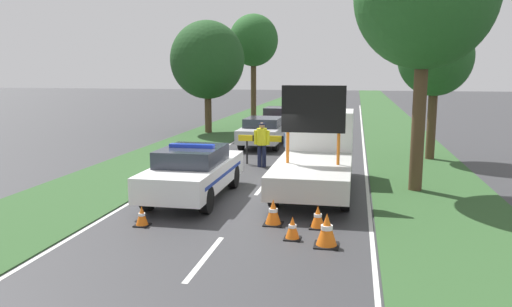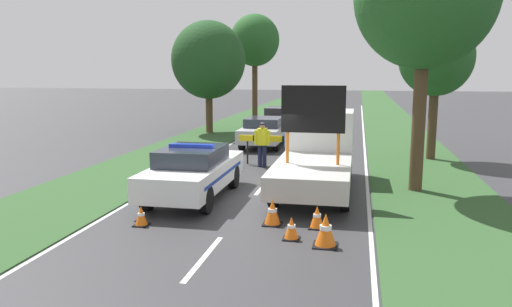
{
  "view_description": "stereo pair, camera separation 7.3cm",
  "coord_description": "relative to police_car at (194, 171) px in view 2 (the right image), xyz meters",
  "views": [
    {
      "loc": [
        2.87,
        -13.97,
        3.74
      ],
      "look_at": [
        -0.2,
        1.45,
        1.1
      ],
      "focal_mm": 35.0,
      "sensor_mm": 36.0,
      "label": 1
    },
    {
      "loc": [
        2.94,
        -13.96,
        3.74
      ],
      "look_at": [
        -0.2,
        1.45,
        1.1
      ],
      "focal_mm": 35.0,
      "sensor_mm": 36.0,
      "label": 2
    }
  ],
  "objects": [
    {
      "name": "ground_plane",
      "position": [
        1.72,
        0.28,
        -0.81
      ],
      "size": [
        160.0,
        160.0,
        0.0
      ],
      "primitive_type": "plane",
      "color": "#333335"
    },
    {
      "name": "lane_markings",
      "position": [
        1.72,
        10.44,
        -0.8
      ],
      "size": [
        6.77,
        59.2,
        0.01
      ],
      "color": "silver",
      "rests_on": "ground"
    },
    {
      "name": "grass_verge_left",
      "position": [
        -3.6,
        20.28,
        -0.79
      ],
      "size": [
        3.76,
        120.0,
        0.03
      ],
      "color": "#2D5128",
      "rests_on": "ground"
    },
    {
      "name": "grass_verge_right",
      "position": [
        7.03,
        20.28,
        -0.79
      ],
      "size": [
        3.76,
        120.0,
        0.03
      ],
      "color": "#2D5128",
      "rests_on": "ground"
    },
    {
      "name": "police_car",
      "position": [
        0.0,
        0.0,
        0.0
      ],
      "size": [
        1.89,
        4.89,
        1.63
      ],
      "rotation": [
        0.0,
        0.0,
        0.09
      ],
      "color": "white",
      "rests_on": "ground"
    },
    {
      "name": "work_truck",
      "position": [
        3.44,
        2.22,
        0.33
      ],
      "size": [
        2.19,
        6.36,
        3.31
      ],
      "rotation": [
        0.0,
        0.0,
        3.09
      ],
      "color": "white",
      "rests_on": "ground"
    },
    {
      "name": "road_barrier",
      "position": [
        1.78,
        5.62,
        0.17
      ],
      "size": [
        3.51,
        0.08,
        1.17
      ],
      "rotation": [
        0.0,
        0.0,
        0.11
      ],
      "color": "black",
      "rests_on": "ground"
    },
    {
      "name": "police_officer",
      "position": [
        1.08,
        5.1,
        0.22
      ],
      "size": [
        0.62,
        0.4,
        1.74
      ],
      "rotation": [
        0.0,
        0.0,
        3.14
      ],
      "color": "#191E38",
      "rests_on": "ground"
    },
    {
      "name": "pedestrian_civilian",
      "position": [
        2.27,
        4.88,
        0.17
      ],
      "size": [
        0.6,
        0.38,
        1.67
      ],
      "rotation": [
        0.0,
        0.0,
        0.47
      ],
      "color": "#232326",
      "rests_on": "ground"
    },
    {
      "name": "traffic_cone_near_police",
      "position": [
        3.3,
        -3.05,
        -0.55
      ],
      "size": [
        0.37,
        0.37,
        0.52
      ],
      "color": "black",
      "rests_on": "ground"
    },
    {
      "name": "traffic_cone_centre_front",
      "position": [
        -0.4,
        -2.8,
        -0.57
      ],
      "size": [
        0.35,
        0.35,
        0.49
      ],
      "color": "black",
      "rests_on": "ground"
    },
    {
      "name": "traffic_cone_near_truck",
      "position": [
        4.08,
        -3.34,
        -0.45
      ],
      "size": [
        0.53,
        0.53,
        0.73
      ],
      "color": "black",
      "rests_on": "ground"
    },
    {
      "name": "traffic_cone_behind_barrier",
      "position": [
        3.8,
        -2.14,
        -0.54
      ],
      "size": [
        0.39,
        0.39,
        0.55
      ],
      "color": "black",
      "rests_on": "ground"
    },
    {
      "name": "traffic_cone_lane_edge",
      "position": [
        2.71,
        -2.08,
        -0.5
      ],
      "size": [
        0.46,
        0.46,
        0.63
      ],
      "color": "black",
      "rests_on": "ground"
    },
    {
      "name": "queued_car_sedan_silver",
      "position": [
        0.18,
        10.44,
        -0.05
      ],
      "size": [
        1.89,
        4.65,
        1.43
      ],
      "rotation": [
        0.0,
        0.0,
        3.14
      ],
      "color": "#B2B2B7",
      "rests_on": "ground"
    },
    {
      "name": "queued_car_wagon_maroon",
      "position": [
        -0.12,
        17.18,
        -0.05
      ],
      "size": [
        1.78,
        4.48,
        1.44
      ],
      "rotation": [
        0.0,
        0.0,
        3.14
      ],
      "color": "maroon",
      "rests_on": "ground"
    },
    {
      "name": "roadside_tree_near_left",
      "position": [
        -2.5,
        21.02,
        4.91
      ],
      "size": [
        3.41,
        3.41,
        7.57
      ],
      "color": "#4C3823",
      "rests_on": "ground"
    },
    {
      "name": "roadside_tree_near_right",
      "position": [
        7.74,
        8.13,
        3.41
      ],
      "size": [
        3.02,
        3.02,
        5.84
      ],
      "color": "#4C3823",
      "rests_on": "ground"
    },
    {
      "name": "roadside_tree_mid_right",
      "position": [
        -4.04,
        14.99,
        3.5
      ],
      "size": [
        4.36,
        4.36,
        6.61
      ],
      "color": "#4C3823",
      "rests_on": "ground"
    }
  ]
}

